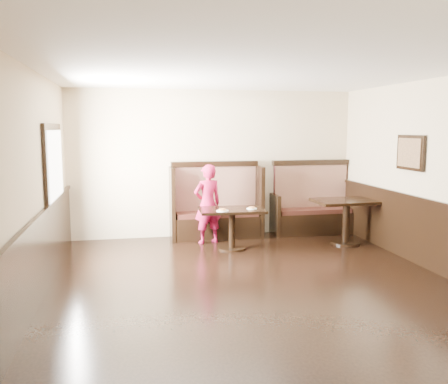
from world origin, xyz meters
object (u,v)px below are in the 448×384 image
object	(u,v)px
booth_main	(216,210)
child	(208,204)
table_neighbor	(346,211)
booth_neighbor	(312,209)
table_main	(232,218)

from	to	relation	value
booth_main	child	world-z (taller)	booth_main
booth_main	table_neighbor	distance (m)	2.42
booth_main	child	distance (m)	0.54
booth_main	table_neighbor	bearing A→B (deg)	-23.71
booth_main	table_neighbor	xyz separation A→B (m)	(2.21, -0.97, 0.07)
booth_neighbor	child	distance (m)	2.24
booth_neighbor	table_neighbor	size ratio (longest dim) A/B	1.42
table_main	table_neighbor	xyz separation A→B (m)	(2.11, -0.02, 0.06)
child	booth_neighbor	bearing A→B (deg)	175.94
booth_neighbor	table_neighbor	distance (m)	1.01
table_neighbor	table_main	bearing A→B (deg)	178.56
table_main	table_neighbor	size ratio (longest dim) A/B	0.98
table_main	booth_main	bearing A→B (deg)	99.43
booth_main	booth_neighbor	size ratio (longest dim) A/B	1.06
booth_main	table_main	size ratio (longest dim) A/B	1.53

